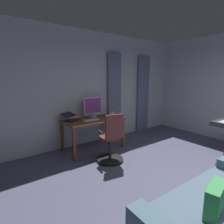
{
  "coord_description": "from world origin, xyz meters",
  "views": [
    {
      "loc": [
        2.58,
        1.09,
        1.72
      ],
      "look_at": [
        0.32,
        -1.95,
        1.0
      ],
      "focal_mm": 29.11,
      "sensor_mm": 36.0,
      "label": 1
    }
  ],
  "objects_px": {
    "computer_monitor": "(93,106)",
    "computer_keyboard": "(91,120)",
    "office_chair": "(111,140)",
    "cell_phone_by_monitor": "(104,116)",
    "cell_phone_face_up": "(109,115)",
    "mug_coffee": "(112,114)",
    "laptop": "(71,118)",
    "desk": "(93,123)"
  },
  "relations": [
    {
      "from": "cell_phone_face_up",
      "to": "mug_coffee",
      "type": "distance_m",
      "value": 0.18
    },
    {
      "from": "computer_monitor",
      "to": "computer_keyboard",
      "type": "relative_size",
      "value": 1.32
    },
    {
      "from": "mug_coffee",
      "to": "cell_phone_face_up",
      "type": "bearing_deg",
      "value": -96.76
    },
    {
      "from": "office_chair",
      "to": "computer_monitor",
      "type": "relative_size",
      "value": 2.07
    },
    {
      "from": "office_chair",
      "to": "computer_keyboard",
      "type": "xyz_separation_m",
      "value": [
        0.03,
        -0.74,
        0.28
      ]
    },
    {
      "from": "desk",
      "to": "laptop",
      "type": "relative_size",
      "value": 3.13
    },
    {
      "from": "computer_keyboard",
      "to": "laptop",
      "type": "distance_m",
      "value": 0.47
    },
    {
      "from": "desk",
      "to": "computer_keyboard",
      "type": "height_order",
      "value": "computer_keyboard"
    },
    {
      "from": "cell_phone_by_monitor",
      "to": "laptop",
      "type": "bearing_deg",
      "value": -17.14
    },
    {
      "from": "office_chair",
      "to": "laptop",
      "type": "bearing_deg",
      "value": 120.82
    },
    {
      "from": "cell_phone_face_up",
      "to": "cell_phone_by_monitor",
      "type": "height_order",
      "value": "same"
    },
    {
      "from": "desk",
      "to": "cell_phone_by_monitor",
      "type": "xyz_separation_m",
      "value": [
        -0.41,
        -0.15,
        0.1
      ]
    },
    {
      "from": "desk",
      "to": "computer_monitor",
      "type": "relative_size",
      "value": 2.82
    },
    {
      "from": "computer_keyboard",
      "to": "mug_coffee",
      "type": "xyz_separation_m",
      "value": [
        -0.69,
        -0.11,
        0.04
      ]
    },
    {
      "from": "laptop",
      "to": "cell_phone_by_monitor",
      "type": "relative_size",
      "value": 3.1
    },
    {
      "from": "computer_keyboard",
      "to": "laptop",
      "type": "relative_size",
      "value": 0.84
    },
    {
      "from": "desk",
      "to": "office_chair",
      "type": "bearing_deg",
      "value": 84.86
    },
    {
      "from": "laptop",
      "to": "cell_phone_face_up",
      "type": "distance_m",
      "value": 1.08
    },
    {
      "from": "desk",
      "to": "cell_phone_face_up",
      "type": "xyz_separation_m",
      "value": [
        -0.6,
        -0.2,
        0.1
      ]
    },
    {
      "from": "office_chair",
      "to": "computer_keyboard",
      "type": "distance_m",
      "value": 0.79
    },
    {
      "from": "office_chair",
      "to": "mug_coffee",
      "type": "relative_size",
      "value": 7.46
    },
    {
      "from": "cell_phone_by_monitor",
      "to": "office_chair",
      "type": "bearing_deg",
      "value": 49.92
    },
    {
      "from": "computer_monitor",
      "to": "computer_keyboard",
      "type": "height_order",
      "value": "computer_monitor"
    },
    {
      "from": "computer_keyboard",
      "to": "cell_phone_by_monitor",
      "type": "xyz_separation_m",
      "value": [
        -0.52,
        -0.23,
        -0.01
      ]
    },
    {
      "from": "computer_keyboard",
      "to": "mug_coffee",
      "type": "relative_size",
      "value": 2.72
    },
    {
      "from": "computer_monitor",
      "to": "laptop",
      "type": "height_order",
      "value": "computer_monitor"
    },
    {
      "from": "mug_coffee",
      "to": "computer_keyboard",
      "type": "bearing_deg",
      "value": 9.01
    },
    {
      "from": "desk",
      "to": "cell_phone_face_up",
      "type": "distance_m",
      "value": 0.64
    },
    {
      "from": "desk",
      "to": "cell_phone_face_up",
      "type": "bearing_deg",
      "value": -162.0
    },
    {
      "from": "cell_phone_by_monitor",
      "to": "mug_coffee",
      "type": "height_order",
      "value": "mug_coffee"
    },
    {
      "from": "computer_monitor",
      "to": "laptop",
      "type": "bearing_deg",
      "value": 4.41
    },
    {
      "from": "cell_phone_face_up",
      "to": "mug_coffee",
      "type": "relative_size",
      "value": 1.05
    },
    {
      "from": "desk",
      "to": "cell_phone_by_monitor",
      "type": "relative_size",
      "value": 9.7
    },
    {
      "from": "cell_phone_by_monitor",
      "to": "cell_phone_face_up",
      "type": "bearing_deg",
      "value": -179.53
    },
    {
      "from": "computer_keyboard",
      "to": "computer_monitor",
      "type": "bearing_deg",
      "value": -126.8
    },
    {
      "from": "office_chair",
      "to": "computer_monitor",
      "type": "bearing_deg",
      "value": 88.23
    },
    {
      "from": "desk",
      "to": "computer_keyboard",
      "type": "bearing_deg",
      "value": 38.18
    },
    {
      "from": "office_chair",
      "to": "cell_phone_face_up",
      "type": "distance_m",
      "value": 1.26
    },
    {
      "from": "cell_phone_by_monitor",
      "to": "mug_coffee",
      "type": "xyz_separation_m",
      "value": [
        -0.17,
        0.12,
        0.05
      ]
    },
    {
      "from": "cell_phone_by_monitor",
      "to": "computer_monitor",
      "type": "bearing_deg",
      "value": -34.72
    },
    {
      "from": "desk",
      "to": "mug_coffee",
      "type": "xyz_separation_m",
      "value": [
        -0.58,
        -0.02,
        0.15
      ]
    },
    {
      "from": "computer_monitor",
      "to": "mug_coffee",
      "type": "height_order",
      "value": "computer_monitor"
    }
  ]
}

